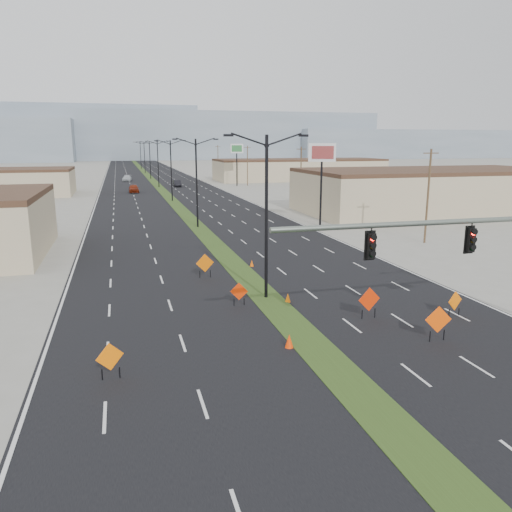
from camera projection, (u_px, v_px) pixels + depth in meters
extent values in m
plane|color=gray|center=(350.00, 384.00, 20.12)|extent=(600.00, 600.00, 0.00)
cube|color=black|center=(158.00, 186.00, 114.21)|extent=(25.00, 400.00, 0.02)
cube|color=#2E4418|center=(158.00, 186.00, 114.21)|extent=(2.00, 400.00, 0.04)
cube|color=#C2B18B|center=(430.00, 192.00, 70.59)|extent=(36.00, 18.00, 5.50)
cube|color=#C2B18B|center=(299.00, 170.00, 132.83)|extent=(44.00, 16.00, 5.00)
cube|color=gray|center=(197.00, 136.00, 309.57)|extent=(220.00, 50.00, 28.00)
cube|color=gray|center=(405.00, 144.00, 337.26)|extent=(160.00, 50.00, 18.00)
cube|color=gray|center=(80.00, 133.00, 309.95)|extent=(140.00, 50.00, 32.00)
cylinder|color=slate|center=(443.00, 222.00, 21.99)|extent=(16.00, 0.24, 0.24)
cube|color=black|center=(371.00, 246.00, 21.29)|extent=(0.50, 0.28, 1.30)
sphere|color=#FF0C05|center=(373.00, 238.00, 21.06)|extent=(0.22, 0.22, 0.22)
cube|color=black|center=(471.00, 240.00, 22.57)|extent=(0.50, 0.28, 1.30)
sphere|color=#FF0C05|center=(474.00, 233.00, 22.35)|extent=(0.22, 0.22, 0.22)
cylinder|color=black|center=(266.00, 219.00, 30.31)|extent=(0.20, 0.20, 10.00)
cube|color=black|center=(228.00, 135.00, 28.62)|extent=(0.55, 0.24, 0.14)
cube|color=black|center=(304.00, 136.00, 29.81)|extent=(0.55, 0.24, 0.14)
cylinder|color=black|center=(197.00, 184.00, 56.65)|extent=(0.20, 0.20, 10.00)
cube|color=black|center=(175.00, 139.00, 54.97)|extent=(0.55, 0.24, 0.14)
cube|color=black|center=(216.00, 139.00, 56.15)|extent=(0.55, 0.24, 0.14)
cylinder|color=black|center=(171.00, 171.00, 83.00)|extent=(0.20, 0.20, 10.00)
cube|color=black|center=(156.00, 141.00, 81.31)|extent=(0.55, 0.24, 0.14)
cube|color=black|center=(184.00, 141.00, 82.50)|extent=(0.55, 0.24, 0.14)
cylinder|color=black|center=(158.00, 164.00, 109.34)|extent=(0.20, 0.20, 10.00)
cube|color=black|center=(146.00, 141.00, 107.66)|extent=(0.55, 0.24, 0.14)
cube|color=black|center=(168.00, 141.00, 108.84)|extent=(0.55, 0.24, 0.14)
cylinder|color=black|center=(150.00, 160.00, 135.68)|extent=(0.20, 0.20, 10.00)
cube|color=black|center=(140.00, 142.00, 134.00)|extent=(0.55, 0.24, 0.14)
cube|color=black|center=(158.00, 142.00, 135.18)|extent=(0.55, 0.24, 0.14)
cylinder|color=black|center=(145.00, 158.00, 162.03)|extent=(0.20, 0.20, 10.00)
cube|color=black|center=(137.00, 142.00, 160.35)|extent=(0.55, 0.24, 0.14)
cube|color=black|center=(151.00, 142.00, 161.53)|extent=(0.55, 0.24, 0.14)
cylinder|color=black|center=(141.00, 156.00, 188.37)|extent=(0.20, 0.20, 10.00)
cube|color=black|center=(134.00, 142.00, 186.69)|extent=(0.55, 0.24, 0.14)
cube|color=black|center=(146.00, 142.00, 187.87)|extent=(0.55, 0.24, 0.14)
cylinder|color=#4C3823|center=(428.00, 197.00, 47.79)|extent=(0.20, 0.20, 9.00)
cube|color=#4C3823|center=(431.00, 153.00, 46.89)|extent=(1.60, 0.10, 0.10)
cylinder|color=#4C3823|center=(301.00, 175.00, 80.72)|extent=(0.20, 0.20, 9.00)
cube|color=#4C3823|center=(301.00, 149.00, 79.82)|extent=(1.60, 0.10, 0.10)
cylinder|color=#4C3823|center=(247.00, 166.00, 113.65)|extent=(0.20, 0.20, 9.00)
cube|color=#4C3823|center=(247.00, 147.00, 112.75)|extent=(1.60, 0.10, 0.10)
cylinder|color=#4C3823|center=(218.00, 161.00, 146.58)|extent=(0.20, 0.20, 9.00)
cube|color=#4C3823|center=(218.00, 147.00, 145.68)|extent=(1.60, 0.10, 0.10)
imported|color=maroon|center=(134.00, 188.00, 98.39)|extent=(1.92, 4.72, 1.60)
imported|color=black|center=(177.00, 183.00, 111.75)|extent=(1.51, 4.34, 1.43)
imported|color=#B7BDC2|center=(127.00, 178.00, 128.29)|extent=(2.63, 5.29, 1.48)
cube|color=#FF6D05|center=(110.00, 357.00, 20.33)|extent=(1.11, 0.51, 1.19)
cylinder|color=black|center=(102.00, 375.00, 20.41)|extent=(0.05, 0.05, 0.50)
cylinder|color=black|center=(120.00, 373.00, 20.59)|extent=(0.05, 0.05, 0.50)
cube|color=red|center=(239.00, 291.00, 29.68)|extent=(1.03, 0.35, 1.07)
cylinder|color=black|center=(234.00, 302.00, 29.75)|extent=(0.05, 0.05, 0.44)
cylinder|color=black|center=(244.00, 302.00, 29.91)|extent=(0.05, 0.05, 0.44)
cube|color=#D85C04|center=(205.00, 263.00, 35.79)|extent=(1.32, 0.21, 1.33)
cylinder|color=black|center=(200.00, 275.00, 35.88)|extent=(0.05, 0.05, 0.55)
cylinder|color=black|center=(210.00, 274.00, 36.08)|extent=(0.05, 0.05, 0.55)
cube|color=red|center=(369.00, 299.00, 27.41)|extent=(1.34, 0.17, 1.34)
cylinder|color=black|center=(362.00, 314.00, 27.50)|extent=(0.05, 0.05, 0.56)
cylinder|color=black|center=(375.00, 313.00, 27.70)|extent=(0.05, 0.05, 0.56)
cube|color=#FF4C05|center=(438.00, 319.00, 24.26)|extent=(1.34, 0.25, 1.35)
cylinder|color=black|center=(430.00, 337.00, 24.35)|extent=(0.05, 0.05, 0.56)
cylinder|color=black|center=(444.00, 335.00, 24.55)|extent=(0.05, 0.05, 0.56)
cube|color=#FA6905|center=(455.00, 301.00, 27.83)|extent=(1.07, 0.34, 1.10)
cylinder|color=black|center=(449.00, 313.00, 27.89)|extent=(0.05, 0.05, 0.46)
cylinder|color=black|center=(459.00, 312.00, 28.06)|extent=(0.05, 0.05, 0.46)
cone|color=#FF3A05|center=(289.00, 341.00, 23.64)|extent=(0.54, 0.54, 0.68)
cone|color=#E96204|center=(288.00, 298.00, 30.43)|extent=(0.40, 0.40, 0.58)
cone|color=#EA5504|center=(252.00, 263.00, 39.28)|extent=(0.38, 0.38, 0.53)
cone|color=#FE5A05|center=(207.00, 263.00, 39.36)|extent=(0.42, 0.42, 0.54)
cylinder|color=black|center=(321.00, 193.00, 57.72)|extent=(0.24, 0.24, 7.87)
cube|color=white|center=(322.00, 152.00, 56.72)|extent=(3.06, 1.29, 2.07)
cube|color=maroon|center=(323.00, 152.00, 56.53)|extent=(2.38, 0.81, 1.45)
cylinder|color=black|center=(237.00, 169.00, 112.81)|extent=(0.24, 0.24, 7.77)
cube|color=white|center=(237.00, 148.00, 111.82)|extent=(3.09, 0.78, 2.05)
cube|color=#2F753B|center=(237.00, 148.00, 111.63)|extent=(2.44, 0.39, 1.43)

